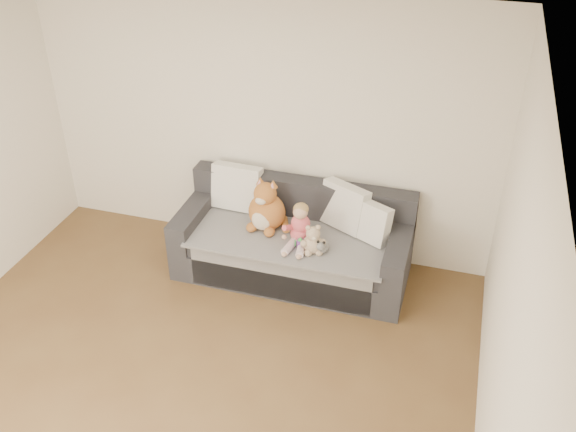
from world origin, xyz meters
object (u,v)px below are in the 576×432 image
object	(u,v)px
teddy_bear	(313,242)
toddler	(300,227)
sofa	(294,244)
plush_cat	(266,209)
sippy_cup	(300,243)

from	to	relation	value
teddy_bear	toddler	bearing A→B (deg)	119.98
sofa	plush_cat	bearing A→B (deg)	-176.02
toddler	plush_cat	bearing A→B (deg)	157.53
sofa	teddy_bear	distance (m)	0.48
teddy_bear	sippy_cup	world-z (taller)	teddy_bear
plush_cat	teddy_bear	bearing A→B (deg)	-18.86
plush_cat	teddy_bear	xyz separation A→B (m)	(0.53, -0.27, -0.08)
toddler	sippy_cup	xyz separation A→B (m)	(0.04, -0.10, -0.10)
sofa	toddler	size ratio (longest dim) A/B	5.51
teddy_bear	sofa	bearing A→B (deg)	109.10
toddler	plush_cat	world-z (taller)	plush_cat
sofa	sippy_cup	xyz separation A→B (m)	(0.14, -0.27, 0.23)
toddler	sippy_cup	bearing A→B (deg)	-69.12
toddler	sofa	bearing A→B (deg)	121.40
teddy_bear	sippy_cup	size ratio (longest dim) A/B	2.39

